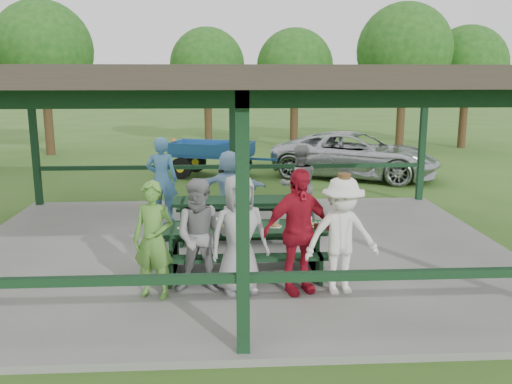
{
  "coord_description": "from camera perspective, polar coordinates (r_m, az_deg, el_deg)",
  "views": [
    {
      "loc": [
        -0.18,
        -9.56,
        3.24
      ],
      "look_at": [
        0.35,
        -0.3,
        1.23
      ],
      "focal_mm": 38.0,
      "sensor_mm": 36.0,
      "label": 1
    }
  ],
  "objects": [
    {
      "name": "pavilion_structure",
      "position": [
        9.57,
        -2.24,
        11.77
      ],
      "size": [
        10.6,
        8.6,
        3.24
      ],
      "color": "black",
      "rests_on": "concrete_slab"
    },
    {
      "name": "pickup_truck",
      "position": [
        17.72,
        10.4,
        3.86
      ],
      "size": [
        5.78,
        4.37,
        1.46
      ],
      "primitive_type": "imported",
      "rotation": [
        0.0,
        0.0,
        1.15
      ],
      "color": "silver",
      "rests_on": "ground"
    },
    {
      "name": "contestant_green",
      "position": [
        7.84,
        -10.74,
        -4.99
      ],
      "size": [
        0.72,
        0.58,
        1.7
      ],
      "primitive_type": "imported",
      "rotation": [
        0.0,
        0.0,
        -0.32
      ],
      "color": "#568F35",
      "rests_on": "concrete_slab"
    },
    {
      "name": "contestant_grey_mid",
      "position": [
        7.87,
        -1.77,
        -4.46
      ],
      "size": [
        0.99,
        0.78,
        1.76
      ],
      "primitive_type": "imported",
      "rotation": [
        0.0,
        0.0,
        0.29
      ],
      "color": "#9A999C",
      "rests_on": "concrete_slab"
    },
    {
      "name": "contestant_red",
      "position": [
        7.89,
        4.4,
        -4.13
      ],
      "size": [
        1.17,
        0.79,
        1.85
      ],
      "primitive_type": "imported",
      "rotation": [
        0.0,
        0.0,
        0.35
      ],
      "color": "#AB1327",
      "rests_on": "concrete_slab"
    },
    {
      "name": "tree_left",
      "position": [
        26.05,
        -5.16,
        13.12
      ],
      "size": [
        3.48,
        3.48,
        5.44
      ],
      "color": "#352215",
      "rests_on": "ground"
    },
    {
      "name": "picnic_table_far",
      "position": [
        10.71,
        -1.43,
        -2.2
      ],
      "size": [
        2.69,
        1.39,
        0.75
      ],
      "color": "black",
      "rests_on": "concrete_slab"
    },
    {
      "name": "spectator_grey",
      "position": [
        11.56,
        4.54,
        0.77
      ],
      "size": [
        0.94,
        0.79,
        1.71
      ],
      "primitive_type": "imported",
      "rotation": [
        0.0,
        0.0,
        3.33
      ],
      "color": "gray",
      "rests_on": "concrete_slab"
    },
    {
      "name": "tree_right",
      "position": [
        24.46,
        15.35,
        14.11
      ],
      "size": [
        4.0,
        4.0,
        6.25
      ],
      "color": "#352215",
      "rests_on": "ground"
    },
    {
      "name": "tree_far_left",
      "position": [
        23.95,
        -21.53,
        13.66
      ],
      "size": [
        3.96,
        3.96,
        6.19
      ],
      "color": "#352215",
      "rests_on": "ground"
    },
    {
      "name": "farm_trailer",
      "position": [
        17.66,
        -4.63,
        3.58
      ],
      "size": [
        3.49,
        2.15,
        1.22
      ],
      "rotation": [
        0.0,
        0.0,
        -0.31
      ],
      "color": "navy",
      "rests_on": "ground"
    },
    {
      "name": "table_setting",
      "position": [
        8.76,
        1.43,
        -3.4
      ],
      "size": [
        2.34,
        0.45,
        0.1
      ],
      "color": "white",
      "rests_on": "picnic_table_near"
    },
    {
      "name": "concrete_slab",
      "position": [
        10.08,
        -2.09,
        -6.24
      ],
      "size": [
        10.0,
        8.0,
        0.1
      ],
      "primitive_type": "cube",
      "color": "slate",
      "rests_on": "ground"
    },
    {
      "name": "tree_mid",
      "position": [
        24.69,
        4.1,
        12.96
      ],
      "size": [
        3.39,
        3.39,
        5.29
      ],
      "color": "#352215",
      "rests_on": "ground"
    },
    {
      "name": "spectator_lblue",
      "position": [
        11.41,
        -2.81,
        0.4
      ],
      "size": [
        1.57,
        0.88,
        1.62
      ],
      "primitive_type": "imported",
      "rotation": [
        0.0,
        0.0,
        2.86
      ],
      "color": "#92BEE2",
      "rests_on": "concrete_slab"
    },
    {
      "name": "tree_far_right",
      "position": [
        26.34,
        21.36,
        12.31
      ],
      "size": [
        3.46,
        3.46,
        5.41
      ],
      "color": "#352215",
      "rests_on": "ground"
    },
    {
      "name": "picnic_table_near",
      "position": [
        8.78,
        -1.25,
        -5.45
      ],
      "size": [
        2.64,
        1.39,
        0.75
      ],
      "color": "black",
      "rests_on": "concrete_slab"
    },
    {
      "name": "ground",
      "position": [
        10.1,
        -2.09,
        -6.51
      ],
      "size": [
        90.0,
        90.0,
        0.0
      ],
      "primitive_type": "plane",
      "color": "#30571B",
      "rests_on": "ground"
    },
    {
      "name": "spectator_blue",
      "position": [
        11.92,
        -9.88,
        1.32
      ],
      "size": [
        0.7,
        0.49,
        1.85
      ],
      "primitive_type": "imported",
      "rotation": [
        0.0,
        0.0,
        3.08
      ],
      "color": "teal",
      "rests_on": "concrete_slab"
    },
    {
      "name": "contestant_grey_left",
      "position": [
        7.9,
        -5.7,
        -4.68
      ],
      "size": [
        0.86,
        0.69,
        1.7
      ],
      "primitive_type": "imported",
      "rotation": [
        0.0,
        0.0,
        -0.06
      ],
      "color": "gray",
      "rests_on": "concrete_slab"
    },
    {
      "name": "contestant_white_fedora",
      "position": [
        7.94,
        9.03,
        -4.57
      ],
      "size": [
        1.2,
        0.8,
        1.78
      ],
      "rotation": [
        0.0,
        0.0,
        0.15
      ],
      "color": "white",
      "rests_on": "concrete_slab"
    }
  ]
}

